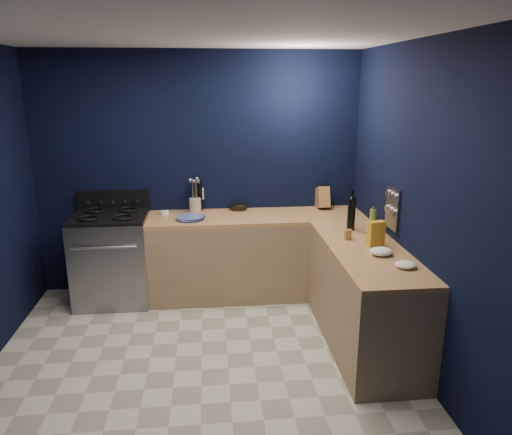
{
  "coord_description": "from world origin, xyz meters",
  "views": [
    {
      "loc": [
        0.1,
        -3.49,
        2.29
      ],
      "look_at": [
        0.55,
        1.0,
        1.0
      ],
      "focal_mm": 33.88,
      "sensor_mm": 36.0,
      "label": 1
    }
  ],
  "objects": [
    {
      "name": "knife_block",
      "position": [
        1.36,
        1.68,
        1.02
      ],
      "size": [
        0.13,
        0.28,
        0.29
      ],
      "primitive_type": "cube",
      "rotation": [
        -0.31,
        0.0,
        0.02
      ],
      "color": "brown",
      "rests_on": "top_back"
    },
    {
      "name": "towel_front",
      "position": [
        1.49,
        0.12,
        0.93
      ],
      "size": [
        0.23,
        0.21,
        0.07
      ],
      "primitive_type": "ellipsoid",
      "rotation": [
        0.0,
        0.0,
        -0.36
      ],
      "color": "white",
      "rests_on": "top_right"
    },
    {
      "name": "wall_front",
      "position": [
        0.0,
        -1.76,
        1.3
      ],
      "size": [
        3.5,
        0.02,
        2.6
      ],
      "primitive_type": "cube",
      "color": "black",
      "rests_on": "ground"
    },
    {
      "name": "oven_door",
      "position": [
        -0.93,
        1.1,
        0.45
      ],
      "size": [
        0.59,
        0.02,
        0.42
      ],
      "primitive_type": "cube",
      "color": "black",
      "rests_on": "gas_range"
    },
    {
      "name": "top_right",
      "position": [
        1.44,
        0.29,
        0.88
      ],
      "size": [
        0.63,
        1.67,
        0.04
      ],
      "primitive_type": "cube",
      "color": "brown",
      "rests_on": "cab_right"
    },
    {
      "name": "gas_range",
      "position": [
        -0.93,
        1.42,
        0.46
      ],
      "size": [
        0.76,
        0.66,
        0.92
      ],
      "primitive_type": "cube",
      "color": "gray",
      "rests_on": "floor"
    },
    {
      "name": "ceiling",
      "position": [
        0.0,
        0.0,
        2.61
      ],
      "size": [
        3.5,
        3.5,
        0.02
      ],
      "primitive_type": "cube",
      "color": "silver",
      "rests_on": "ground"
    },
    {
      "name": "wall_back",
      "position": [
        0.0,
        1.76,
        1.3
      ],
      "size": [
        3.5,
        0.02,
        2.6
      ],
      "primitive_type": "cube",
      "color": "black",
      "rests_on": "ground"
    },
    {
      "name": "lemon_basket",
      "position": [
        0.42,
        1.69,
        0.94
      ],
      "size": [
        0.23,
        0.23,
        0.07
      ],
      "primitive_type": "cylinder",
      "rotation": [
        0.0,
        0.0,
        0.29
      ],
      "color": "black",
      "rests_on": "top_back"
    },
    {
      "name": "wine_bottle_back",
      "position": [
        -0.01,
        1.69,
        1.05
      ],
      "size": [
        0.1,
        0.1,
        0.31
      ],
      "primitive_type": "cylinder",
      "rotation": [
        0.0,
        0.0,
        -0.36
      ],
      "color": "black",
      "rests_on": "top_back"
    },
    {
      "name": "top_back",
      "position": [
        0.6,
        1.44,
        0.88
      ],
      "size": [
        2.3,
        0.63,
        0.04
      ],
      "primitive_type": "cube",
      "color": "brown",
      "rests_on": "cab_back"
    },
    {
      "name": "crouton_bag",
      "position": [
        1.53,
        0.36,
        1.01
      ],
      "size": [
        0.16,
        0.1,
        0.22
      ],
      "primitive_type": "cube",
      "rotation": [
        0.0,
        0.0,
        0.26
      ],
      "color": "#B0421D",
      "rests_on": "top_right"
    },
    {
      "name": "ramekin",
      "position": [
        -0.38,
        1.58,
        0.92
      ],
      "size": [
        0.12,
        0.12,
        0.04
      ],
      "primitive_type": "cylinder",
      "rotation": [
        0.0,
        0.0,
        0.43
      ],
      "color": "white",
      "rests_on": "top_back"
    },
    {
      "name": "cab_back",
      "position": [
        0.6,
        1.44,
        0.43
      ],
      "size": [
        2.3,
        0.63,
        0.86
      ],
      "primitive_type": "cube",
      "color": "#917758",
      "rests_on": "floor"
    },
    {
      "name": "backguard",
      "position": [
        -0.93,
        1.72,
        1.04
      ],
      "size": [
        0.76,
        0.06,
        0.2
      ],
      "primitive_type": "cube",
      "color": "black",
      "rests_on": "gas_range"
    },
    {
      "name": "wall_outlet",
      "position": [
        0.0,
        1.74,
        1.08
      ],
      "size": [
        0.09,
        0.02,
        0.13
      ],
      "primitive_type": "cube",
      "color": "white",
      "rests_on": "wall_back"
    },
    {
      "name": "towel_end",
      "position": [
        1.58,
        -0.17,
        0.92
      ],
      "size": [
        0.2,
        0.19,
        0.05
      ],
      "primitive_type": "ellipsoid",
      "rotation": [
        0.0,
        0.0,
        -0.32
      ],
      "color": "white",
      "rests_on": "top_right"
    },
    {
      "name": "spice_jar_far",
      "position": [
        1.35,
        0.55,
        0.95
      ],
      "size": [
        0.06,
        0.06,
        0.09
      ],
      "primitive_type": "cylinder",
      "rotation": [
        0.0,
        0.0,
        0.19
      ],
      "color": "olive",
      "rests_on": "top_right"
    },
    {
      "name": "cooktop",
      "position": [
        -0.93,
        1.42,
        0.94
      ],
      "size": [
        0.76,
        0.66,
        0.03
      ],
      "primitive_type": "cube",
      "color": "black",
      "rests_on": "gas_range"
    },
    {
      "name": "wine_bottle_right",
      "position": [
        1.45,
        0.84,
        1.05
      ],
      "size": [
        0.1,
        0.1,
        0.31
      ],
      "primitive_type": "cylinder",
      "rotation": [
        0.0,
        0.0,
        -0.4
      ],
      "color": "black",
      "rests_on": "top_right"
    },
    {
      "name": "utensil_crock",
      "position": [
        -0.05,
        1.61,
        0.98
      ],
      "size": [
        0.13,
        0.13,
        0.16
      ],
      "primitive_type": "cylinder",
      "rotation": [
        0.0,
        0.0,
        -0.04
      ],
      "color": "beige",
      "rests_on": "top_back"
    },
    {
      "name": "spice_jar_near",
      "position": [
        1.32,
        0.54,
        0.95
      ],
      "size": [
        0.05,
        0.05,
        0.09
      ],
      "primitive_type": "cylinder",
      "rotation": [
        0.0,
        0.0,
        -0.1
      ],
      "color": "olive",
      "rests_on": "top_right"
    },
    {
      "name": "wall_right",
      "position": [
        1.76,
        0.0,
        1.3
      ],
      "size": [
        0.02,
        3.5,
        2.6
      ],
      "primitive_type": "cube",
      "color": "black",
      "rests_on": "ground"
    },
    {
      "name": "oil_bottle",
      "position": [
        1.6,
        0.66,
        1.02
      ],
      "size": [
        0.06,
        0.06,
        0.25
      ],
      "primitive_type": "cylinder",
      "rotation": [
        0.0,
        0.0,
        0.15
      ],
      "color": "olive",
      "rests_on": "top_right"
    },
    {
      "name": "floor",
      "position": [
        0.0,
        0.0,
        -0.01
      ],
      "size": [
        3.5,
        3.5,
        0.02
      ],
      "primitive_type": "cube",
      "color": "#B8B2A2",
      "rests_on": "ground"
    },
    {
      "name": "plate_stack",
      "position": [
        -0.1,
        1.34,
        0.92
      ],
      "size": [
        0.32,
        0.32,
        0.04
      ],
      "primitive_type": "cylinder",
      "rotation": [
        0.0,
        0.0,
        -0.13
      ],
      "color": "#444C9E",
      "rests_on": "top_back"
    },
    {
      "name": "spice_panel",
      "position": [
        1.74,
        0.55,
        1.18
      ],
      "size": [
        0.02,
        0.28,
        0.38
      ],
      "primitive_type": "cube",
      "color": "gray",
      "rests_on": "wall_right"
    },
    {
      "name": "cab_right",
      "position": [
        1.44,
        0.29,
        0.43
      ],
      "size": [
        0.63,
        1.67,
        0.86
      ],
      "primitive_type": "cube",
      "color": "#917758",
      "rests_on": "floor"
    }
  ]
}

